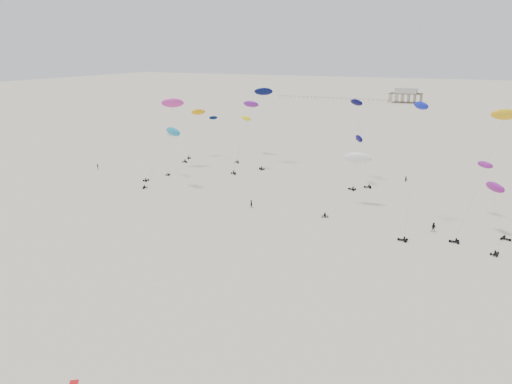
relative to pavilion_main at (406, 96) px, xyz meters
The scene contains 22 objects.
ground_plane 150.39m from the pavilion_main, 86.19° to the right, with size 900.00×900.00×0.00m, color beige.
pavilion_main is the anchor object (origin of this frame).
pier_fence 52.11m from the pavilion_main, behind, with size 80.20×0.20×1.50m.
rig_0 212.62m from the pavilion_main, 99.74° to the right, with size 4.56×7.90×16.14m.
rig_1 240.14m from the pavilion_main, 97.23° to the right, with size 5.54×9.85×13.67m.
rig_2 221.11m from the pavilion_main, 93.52° to the right, with size 4.52×10.54×16.53m.
rig_3 246.37m from the pavilion_main, 95.06° to the right, with size 10.81×7.34×16.75m.
rig_4 246.46m from the pavilion_main, 77.48° to the right, with size 8.09×16.31×17.73m.
rig_5 242.76m from the pavilion_main, 84.07° to the right, with size 8.12×13.49×15.00m.
rig_6 253.61m from the pavilion_main, 81.13° to the right, with size 4.04×14.77×26.09m.
rig_7 219.46m from the pavilion_main, 84.76° to the right, with size 9.84×10.82×22.83m.
rig_8 217.10m from the pavilion_main, 98.60° to the right, with size 8.47×10.55×16.12m.
rig_9 258.84m from the pavilion_main, 78.24° to the right, with size 9.00×5.39×25.11m.
rig_10 224.39m from the pavilion_main, 84.56° to the right, with size 3.75×9.44×13.58m.
rig_11 200.98m from the pavilion_main, 96.05° to the right, with size 6.22×16.69×20.84m.
rig_12 228.81m from the pavilion_main, 98.58° to the right, with size 8.05×13.20×22.06m.
rig_13 255.48m from the pavilion_main, 77.74° to the right, with size 4.63×15.02×13.98m.
rig_14 210.77m from the pavilion_main, 93.17° to the right, with size 7.47×11.91×24.12m.
spectator_0 252.08m from the pavilion_main, 89.05° to the right, with size 0.79×0.54×2.17m, color black.
spectator_1 255.09m from the pavilion_main, 80.08° to the right, with size 1.13×0.66×2.31m, color black.
spectator_2 243.66m from the pavilion_main, 102.79° to the right, with size 1.20×0.65×2.04m, color black.
spectator_3 216.39m from the pavilion_main, 81.25° to the right, with size 0.74×0.51×2.03m, color black.
Camera 1 is at (40.92, -0.65, 35.15)m, focal length 35.00 mm.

